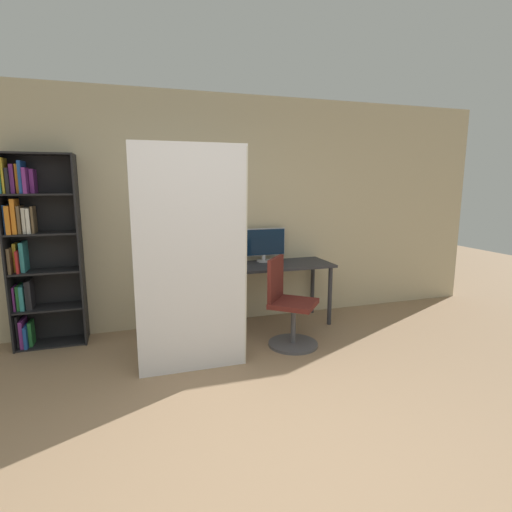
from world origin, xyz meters
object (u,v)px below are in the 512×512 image
(office_chair, at_px, (288,310))
(bookshelf, at_px, (36,249))
(mattress_near, at_px, (191,261))
(monitor, at_px, (264,244))

(office_chair, bearing_deg, bookshelf, 161.44)
(bookshelf, distance_m, mattress_near, 1.78)
(office_chair, distance_m, mattress_near, 1.24)
(bookshelf, bearing_deg, mattress_near, -36.83)
(mattress_near, bearing_deg, office_chair, 13.04)
(mattress_near, bearing_deg, bookshelf, 143.17)
(monitor, distance_m, bookshelf, 2.48)
(monitor, distance_m, office_chair, 1.04)
(monitor, relative_size, office_chair, 0.59)
(monitor, bearing_deg, mattress_near, -133.85)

